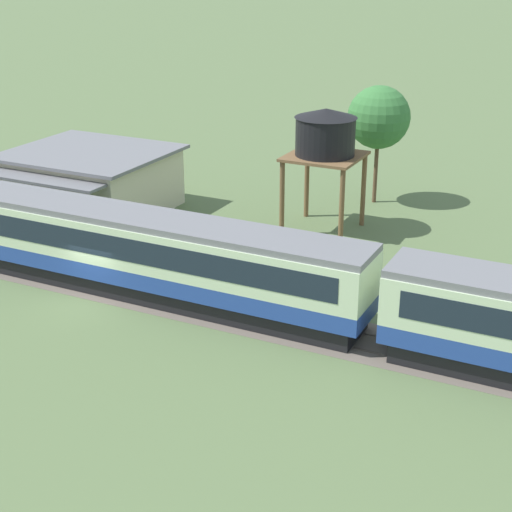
% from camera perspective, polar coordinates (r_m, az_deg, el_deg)
% --- Properties ---
extents(ground_plane, '(600.00, 600.00, 0.00)m').
position_cam_1_polar(ground_plane, '(37.65, -11.98, -3.18)').
color(ground_plane, '#566B42').
extents(passenger_train, '(64.72, 3.04, 3.99)m').
position_cam_1_polar(passenger_train, '(36.56, -7.01, 0.16)').
color(passenger_train, '#234293').
rests_on(passenger_train, ground_plane).
extents(railway_track, '(99.40, 3.60, 0.04)m').
position_cam_1_polar(railway_track, '(36.59, -4.61, -3.49)').
color(railway_track, '#665B51').
rests_on(railway_track, ground_plane).
extents(station_building, '(9.39, 9.58, 3.80)m').
position_cam_1_polar(station_building, '(49.76, -11.90, 5.40)').
color(station_building, beige).
rests_on(station_building, ground_plane).
extents(water_tower, '(4.09, 4.09, 7.11)m').
position_cam_1_polar(water_tower, '(44.47, 5.06, 8.68)').
color(water_tower, brown).
rests_on(water_tower, ground_plane).
extents(yard_tree_0, '(3.92, 3.92, 7.48)m').
position_cam_1_polar(yard_tree_0, '(50.03, 8.92, 9.92)').
color(yard_tree_0, brown).
rests_on(yard_tree_0, ground_plane).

